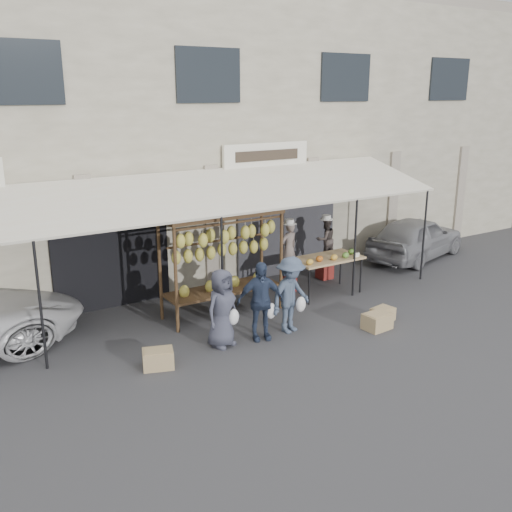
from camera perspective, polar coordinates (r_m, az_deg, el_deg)
The scene contains 16 objects.
ground_plane at distance 11.43m, azimuth 3.95°, elevation -7.90°, with size 90.00×90.00×0.00m, color #2D2D30.
shophouse at distance 16.18m, azimuth -9.71°, elevation 12.34°, with size 24.00×6.15×7.30m.
awning at distance 12.53m, azimuth -1.94°, elevation 6.58°, with size 10.00×2.35×2.92m.
banana_rack at distance 11.95m, azimuth -3.31°, elevation 1.19°, with size 2.60×0.90×2.24m.
produce_table at distance 13.46m, azimuth 7.14°, elevation -0.32°, with size 1.70×0.90×1.04m.
vendor_left at distance 13.57m, azimuth 3.30°, elevation 0.78°, with size 0.46×0.30×1.26m, color #71635D.
vendor_right at distance 14.59m, azimuth 6.99°, elevation 1.67°, with size 0.54×0.42×1.11m, color #443B38.
customer_left at distance 10.70m, azimuth -3.43°, elevation -5.23°, with size 0.74×0.48×1.51m, color #3A3B4A.
customer_mid at distance 10.96m, azimuth 0.41°, elevation -4.53°, with size 0.91×0.38×1.56m, color #29354F.
customer_right at distance 11.32m, azimuth 3.48°, elevation -3.90°, with size 1.01×0.58×1.56m, color #3E4B60.
stool_left at distance 13.81m, azimuth 3.25°, elevation -2.62°, with size 0.31×0.31×0.43m, color maroon.
stool_right at distance 14.80m, azimuth 6.88°, elevation -1.32°, with size 0.34×0.34×0.48m, color maroon.
crate_near_a at distance 11.89m, azimuth 12.02°, elevation -6.41°, with size 0.54×0.41×0.32m, color tan.
crate_near_b at distance 12.34m, azimuth 12.55°, elevation -5.72°, with size 0.46×0.35×0.28m, color tan.
crate_far at distance 10.25m, azimuth -9.76°, elevation -10.10°, with size 0.53×0.40×0.32m, color tan.
sedan at distance 17.01m, azimuth 15.71°, elevation 1.80°, with size 1.46×3.63×1.24m, color gray.
Camera 1 is at (-6.19, -8.42, 4.64)m, focal length 40.00 mm.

